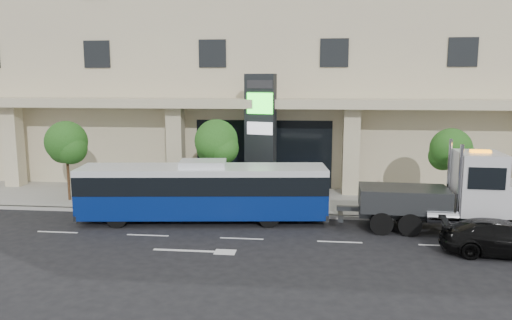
{
  "coord_description": "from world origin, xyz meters",
  "views": [
    {
      "loc": [
        2.77,
        -21.11,
        6.45
      ],
      "look_at": [
        0.21,
        2.0,
        2.74
      ],
      "focal_mm": 35.0,
      "sensor_mm": 36.0,
      "label": 1
    }
  ],
  "objects_px": {
    "tow_truck": "(459,195)",
    "black_sedan": "(503,238)",
    "signage_pylon": "(260,135)",
    "city_bus": "(203,191)"
  },
  "relations": [
    {
      "from": "tow_truck",
      "to": "black_sedan",
      "type": "relative_size",
      "value": 1.92
    },
    {
      "from": "black_sedan",
      "to": "signage_pylon",
      "type": "height_order",
      "value": "signage_pylon"
    },
    {
      "from": "city_bus",
      "to": "tow_truck",
      "type": "bearing_deg",
      "value": -8.64
    },
    {
      "from": "city_bus",
      "to": "signage_pylon",
      "type": "distance_m",
      "value": 5.63
    },
    {
      "from": "tow_truck",
      "to": "signage_pylon",
      "type": "height_order",
      "value": "signage_pylon"
    },
    {
      "from": "black_sedan",
      "to": "city_bus",
      "type": "bearing_deg",
      "value": 80.79
    },
    {
      "from": "tow_truck",
      "to": "black_sedan",
      "type": "distance_m",
      "value": 3.13
    },
    {
      "from": "black_sedan",
      "to": "signage_pylon",
      "type": "xyz_separation_m",
      "value": [
        -9.92,
        8.0,
        2.88
      ]
    },
    {
      "from": "city_bus",
      "to": "black_sedan",
      "type": "xyz_separation_m",
      "value": [
        12.07,
        -3.23,
        -0.8
      ]
    },
    {
      "from": "city_bus",
      "to": "tow_truck",
      "type": "relative_size",
      "value": 1.33
    }
  ]
}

